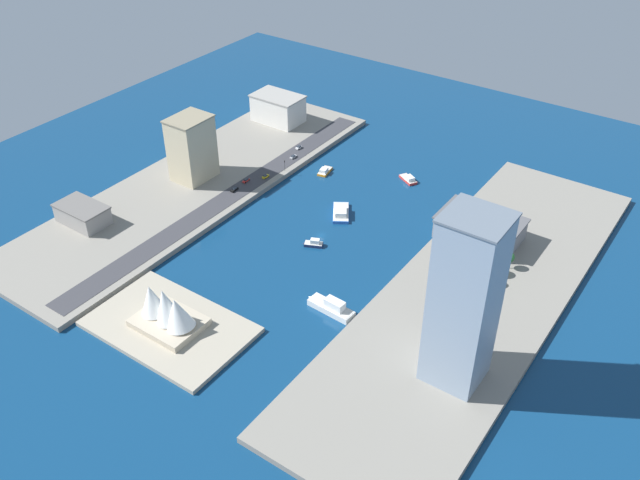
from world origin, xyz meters
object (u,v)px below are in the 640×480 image
object	(u,v)px
suv_black	(234,189)
office_block_beige	(192,148)
hotel_broad_white	(278,108)
traffic_light_waterfront	(285,164)
sedan_silver	(293,157)
tower_tall_glass	(464,302)
ferry_white_commuter	(331,307)
pickup_red	(246,180)
patrol_launch_navy	(314,243)
water_taxi_orange	(325,171)
warehouse_low_gray	(480,228)
taxi_yellow_cab	(265,176)
van_white	(299,147)
catamaran_blue	(341,212)
carpark_squat_concrete	(83,214)
opera_landmark	(167,311)
tugboat_red	(408,179)

from	to	relation	value
suv_black	office_block_beige	bearing A→B (deg)	2.48
hotel_broad_white	traffic_light_waterfront	bearing A→B (deg)	130.95
office_block_beige	sedan_silver	size ratio (longest dim) A/B	7.67
tower_tall_glass	ferry_white_commuter	bearing A→B (deg)	-5.65
pickup_red	patrol_launch_navy	bearing A→B (deg)	158.64
patrol_launch_navy	office_block_beige	world-z (taller)	office_block_beige
water_taxi_orange	hotel_broad_white	size ratio (longest dim) A/B	0.39
warehouse_low_gray	pickup_red	bearing A→B (deg)	10.47
taxi_yellow_cab	van_white	bearing A→B (deg)	-82.15
water_taxi_orange	warehouse_low_gray	world-z (taller)	warehouse_low_gray
patrol_launch_navy	ferry_white_commuter	world-z (taller)	ferry_white_commuter
catamaran_blue	warehouse_low_gray	xyz separation A→B (m)	(-68.71, -17.80, 6.89)
tower_tall_glass	pickup_red	bearing A→B (deg)	-22.63
catamaran_blue	sedan_silver	bearing A→B (deg)	-29.94
catamaran_blue	hotel_broad_white	xyz separation A→B (m)	(91.87, -65.77, 9.81)
van_white	pickup_red	world-z (taller)	van_white
van_white	suv_black	xyz separation A→B (m)	(-0.27, 59.05, 0.03)
ferry_white_commuter	van_white	bearing A→B (deg)	-48.10
patrol_launch_navy	carpark_squat_concrete	world-z (taller)	carpark_squat_concrete
opera_landmark	warehouse_low_gray	bearing A→B (deg)	-121.22
tugboat_red	taxi_yellow_cab	size ratio (longest dim) A/B	2.91
office_block_beige	opera_landmark	xyz separation A→B (m)	(-75.12, 95.15, -10.89)
traffic_light_waterfront	carpark_squat_concrete	bearing A→B (deg)	62.85
traffic_light_waterfront	van_white	bearing A→B (deg)	-70.23
patrol_launch_navy	taxi_yellow_cab	distance (m)	66.94
van_white	pickup_red	xyz separation A→B (m)	(0.78, 48.08, -0.01)
catamaran_blue	van_white	bearing A→B (deg)	-35.97
tower_tall_glass	carpark_squat_concrete	world-z (taller)	tower_tall_glass
hotel_broad_white	ferry_white_commuter	bearing A→B (deg)	134.79
patrol_launch_navy	pickup_red	size ratio (longest dim) A/B	2.17
tugboat_red	carpark_squat_concrete	world-z (taller)	carpark_squat_concrete
ferry_white_commuter	van_white	size ratio (longest dim) A/B	5.30
van_white	pickup_red	size ratio (longest dim) A/B	0.93
tower_tall_glass	van_white	xyz separation A→B (m)	(156.76, -113.76, -35.02)
catamaran_blue	hotel_broad_white	size ratio (longest dim) A/B	0.64
suv_black	traffic_light_waterfront	distance (m)	34.41
suv_black	opera_landmark	distance (m)	107.52
patrol_launch_navy	suv_black	distance (m)	63.98
carpark_squat_concrete	taxi_yellow_cab	bearing A→B (deg)	-118.37
water_taxi_orange	pickup_red	xyz separation A→B (m)	(27.14, 37.11, 2.48)
van_white	sedan_silver	world-z (taller)	van_white
catamaran_blue	opera_landmark	distance (m)	113.93
van_white	pickup_red	distance (m)	48.08
tower_tall_glass	van_white	world-z (taller)	tower_tall_glass
tower_tall_glass	traffic_light_waterfront	distance (m)	174.42
opera_landmark	tower_tall_glass	bearing A→B (deg)	-159.12
tugboat_red	carpark_squat_concrete	bearing A→B (deg)	50.17
sedan_silver	taxi_yellow_cab	bearing A→B (deg)	92.39
taxi_yellow_cab	tower_tall_glass	bearing A→B (deg)	153.58
hotel_broad_white	sedan_silver	distance (m)	51.85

